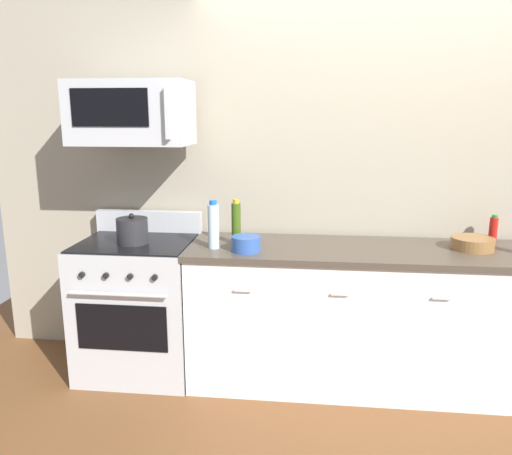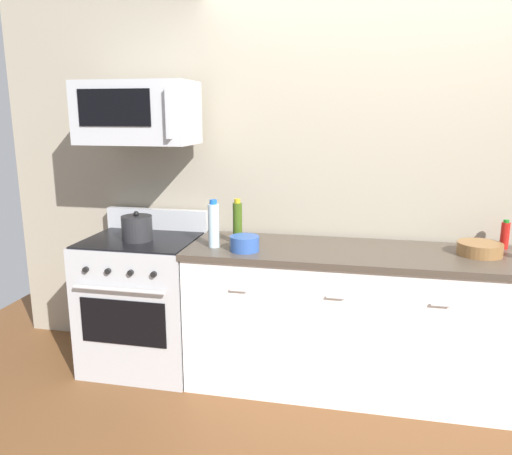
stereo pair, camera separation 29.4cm
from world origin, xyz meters
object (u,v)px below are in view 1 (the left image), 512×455
(bowl_wooden_salad, at_px, (473,243))
(range_oven, at_px, (139,305))
(bottle_olive_oil, at_px, (236,223))
(bowl_blue_mixing, at_px, (246,243))
(bottle_water_clear, at_px, (213,226))
(bottle_hot_sauce_red, at_px, (493,230))
(stockpot, at_px, (132,231))
(microwave, at_px, (131,113))

(bowl_wooden_salad, bearing_deg, range_oven, -178.75)
(bottle_olive_oil, bearing_deg, bowl_blue_mixing, -62.75)
(bottle_water_clear, bearing_deg, range_oven, 169.08)
(range_oven, height_order, bottle_hot_sauce_red, bottle_hot_sauce_red)
(bowl_wooden_salad, bearing_deg, stockpot, -177.34)
(range_oven, distance_m, bowl_blue_mixing, 0.92)
(bottle_hot_sauce_red, xyz_separation_m, stockpot, (-2.34, -0.29, -0.00))
(bottle_water_clear, bearing_deg, bowl_wooden_salad, 5.41)
(stockpot, bearing_deg, bottle_hot_sauce_red, 7.00)
(bottle_water_clear, distance_m, stockpot, 0.55)
(bowl_wooden_salad, bearing_deg, bowl_blue_mixing, -171.90)
(bottle_water_clear, bearing_deg, microwave, 164.62)
(range_oven, xyz_separation_m, bottle_water_clear, (0.55, -0.11, 0.59))
(microwave, distance_m, bottle_olive_oil, 0.96)
(bottle_hot_sauce_red, bearing_deg, microwave, -175.38)
(bottle_water_clear, height_order, bowl_blue_mixing, bottle_water_clear)
(microwave, bearing_deg, bowl_blue_mixing, -14.60)
(microwave, relative_size, bottle_water_clear, 2.45)
(range_oven, distance_m, microwave, 1.28)
(bowl_wooden_salad, relative_size, stockpot, 1.29)
(bottle_hot_sauce_red, distance_m, stockpot, 2.35)
(stockpot, bearing_deg, bottle_olive_oil, 5.67)
(bowl_blue_mixing, relative_size, stockpot, 0.90)
(range_oven, xyz_separation_m, microwave, (0.00, 0.04, 1.28))
(bowl_blue_mixing, bearing_deg, bowl_wooden_salad, 8.10)
(bottle_hot_sauce_red, distance_m, bottle_water_clear, 1.82)
(range_oven, xyz_separation_m, bowl_wooden_salad, (2.15, 0.05, 0.49))
(microwave, height_order, stockpot, microwave)
(bottle_water_clear, bearing_deg, bottle_hot_sauce_red, 10.73)
(microwave, bearing_deg, bowl_wooden_salad, 0.06)
(microwave, xyz_separation_m, bottle_water_clear, (0.55, -0.15, -0.69))
(bottle_water_clear, bearing_deg, bottle_olive_oil, 43.51)
(bottle_olive_oil, height_order, stockpot, bottle_olive_oil)
(bowl_blue_mixing, height_order, bowl_wooden_salad, bowl_blue_mixing)
(bottle_hot_sauce_red, bearing_deg, stockpot, -173.00)
(bowl_wooden_salad, height_order, stockpot, stockpot)
(bottle_hot_sauce_red, distance_m, bowl_blue_mixing, 1.63)
(bottle_water_clear, bearing_deg, bowl_blue_mixing, -12.53)
(bottle_olive_oil, bearing_deg, microwave, 177.31)
(range_oven, height_order, bowl_blue_mixing, range_oven)
(bowl_blue_mixing, bearing_deg, bottle_olive_oil, 117.25)
(range_oven, relative_size, microwave, 1.44)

